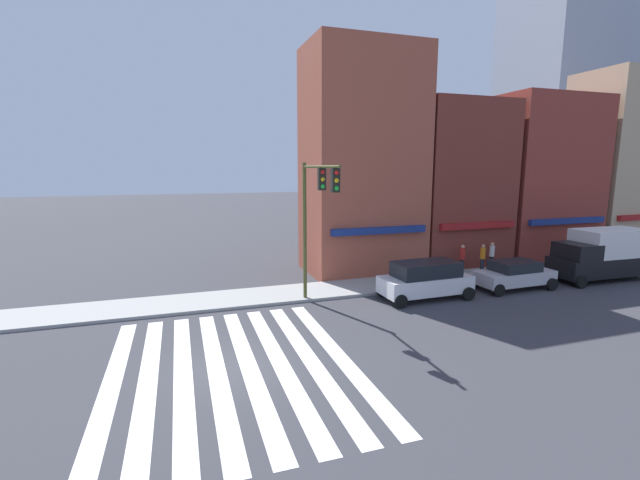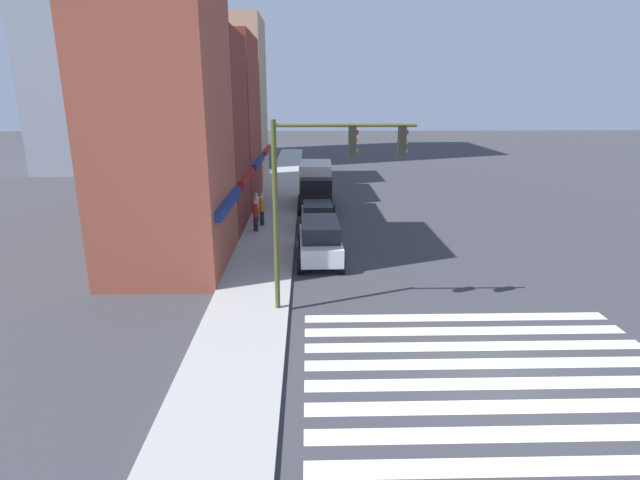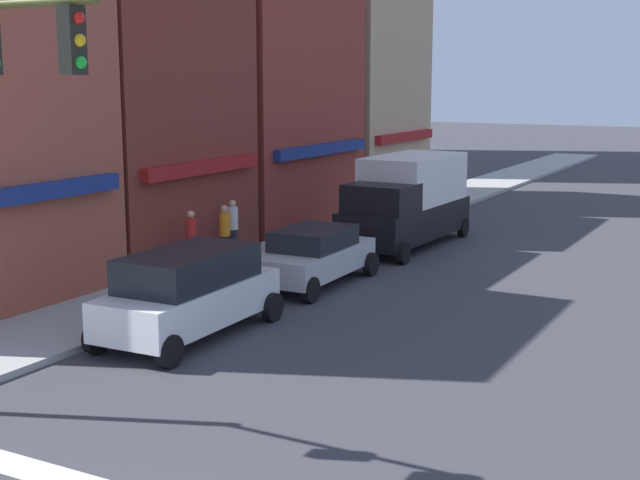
{
  "view_description": "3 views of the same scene",
  "coord_description": "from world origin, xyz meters",
  "px_view_note": "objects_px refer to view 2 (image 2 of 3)",
  "views": [
    {
      "loc": [
        -1.44,
        -13.76,
        6.69
      ],
      "look_at": [
        4.44,
        4.0,
        3.5
      ],
      "focal_mm": 24.0,
      "sensor_mm": 36.0,
      "label": 1
    },
    {
      "loc": [
        -12.55,
        5.26,
        7.7
      ],
      "look_at": [
        10.37,
        4.7,
        1.0
      ],
      "focal_mm": 28.0,
      "sensor_mm": 36.0,
      "label": 2
    },
    {
      "loc": [
        -4.97,
        -6.96,
        5.71
      ],
      "look_at": [
        16.39,
        4.7,
        1.2
      ],
      "focal_mm": 50.0,
      "sensor_mm": 36.0,
      "label": 3
    }
  ],
  "objects_px": {
    "traffic_signal": "(324,177)",
    "sedan_silver": "(318,216)",
    "pedestrian_red_jacket": "(255,215)",
    "suv_white": "(320,239)",
    "pedestrian_orange_vest": "(262,210)",
    "pedestrian_white_shirt": "(256,206)",
    "box_truck_black": "(316,184)"
  },
  "relations": [
    {
      "from": "sedan_silver",
      "to": "pedestrian_white_shirt",
      "type": "bearing_deg",
      "value": 65.1
    },
    {
      "from": "suv_white",
      "to": "box_truck_black",
      "type": "distance_m",
      "value": 12.14
    },
    {
      "from": "traffic_signal",
      "to": "sedan_silver",
      "type": "relative_size",
      "value": 1.55
    },
    {
      "from": "suv_white",
      "to": "sedan_silver",
      "type": "height_order",
      "value": "suv_white"
    },
    {
      "from": "traffic_signal",
      "to": "pedestrian_white_shirt",
      "type": "relative_size",
      "value": 3.91
    },
    {
      "from": "traffic_signal",
      "to": "suv_white",
      "type": "xyz_separation_m",
      "value": [
        5.93,
        -0.01,
        -3.94
      ]
    },
    {
      "from": "suv_white",
      "to": "pedestrian_red_jacket",
      "type": "bearing_deg",
      "value": 34.83
    },
    {
      "from": "pedestrian_red_jacket",
      "to": "suv_white",
      "type": "bearing_deg",
      "value": 123.05
    },
    {
      "from": "suv_white",
      "to": "pedestrian_white_shirt",
      "type": "relative_size",
      "value": 2.68
    },
    {
      "from": "suv_white",
      "to": "pedestrian_orange_vest",
      "type": "distance_m",
      "value": 7.04
    },
    {
      "from": "traffic_signal",
      "to": "pedestrian_white_shirt",
      "type": "xyz_separation_m",
      "value": [
        13.19,
        3.75,
        -3.9
      ]
    },
    {
      "from": "traffic_signal",
      "to": "pedestrian_red_jacket",
      "type": "xyz_separation_m",
      "value": [
        10.8,
        3.56,
        -3.9
      ]
    },
    {
      "from": "sedan_silver",
      "to": "pedestrian_white_shirt",
      "type": "height_order",
      "value": "pedestrian_white_shirt"
    },
    {
      "from": "pedestrian_red_jacket",
      "to": "pedestrian_white_shirt",
      "type": "bearing_deg",
      "value": -88.69
    },
    {
      "from": "suv_white",
      "to": "pedestrian_red_jacket",
      "type": "distance_m",
      "value": 6.04
    },
    {
      "from": "suv_white",
      "to": "box_truck_black",
      "type": "relative_size",
      "value": 0.76
    },
    {
      "from": "pedestrian_red_jacket",
      "to": "pedestrian_orange_vest",
      "type": "bearing_deg",
      "value": -103.37
    },
    {
      "from": "pedestrian_red_jacket",
      "to": "box_truck_black",
      "type": "bearing_deg",
      "value": -119.4
    },
    {
      "from": "suv_white",
      "to": "sedan_silver",
      "type": "relative_size",
      "value": 1.07
    },
    {
      "from": "box_truck_black",
      "to": "sedan_silver",
      "type": "bearing_deg",
      "value": -178.42
    },
    {
      "from": "traffic_signal",
      "to": "suv_white",
      "type": "distance_m",
      "value": 7.12
    },
    {
      "from": "traffic_signal",
      "to": "box_truck_black",
      "type": "distance_m",
      "value": 18.37
    },
    {
      "from": "pedestrian_orange_vest",
      "to": "pedestrian_red_jacket",
      "type": "bearing_deg",
      "value": -64.57
    },
    {
      "from": "pedestrian_red_jacket",
      "to": "traffic_signal",
      "type": "bearing_deg",
      "value": 105.04
    },
    {
      "from": "pedestrian_orange_vest",
      "to": "pedestrian_white_shirt",
      "type": "bearing_deg",
      "value": 147.61
    },
    {
      "from": "box_truck_black",
      "to": "pedestrian_orange_vest",
      "type": "bearing_deg",
      "value": 152.21
    },
    {
      "from": "box_truck_black",
      "to": "pedestrian_orange_vest",
      "type": "relative_size",
      "value": 3.54
    },
    {
      "from": "sedan_silver",
      "to": "box_truck_black",
      "type": "height_order",
      "value": "box_truck_black"
    },
    {
      "from": "traffic_signal",
      "to": "pedestrian_red_jacket",
      "type": "distance_m",
      "value": 12.03
    },
    {
      "from": "box_truck_black",
      "to": "pedestrian_red_jacket",
      "type": "height_order",
      "value": "box_truck_black"
    },
    {
      "from": "traffic_signal",
      "to": "box_truck_black",
      "type": "bearing_deg",
      "value": -0.04
    },
    {
      "from": "suv_white",
      "to": "box_truck_black",
      "type": "xyz_separation_m",
      "value": [
        12.13,
        -0.0,
        0.56
      ]
    }
  ]
}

